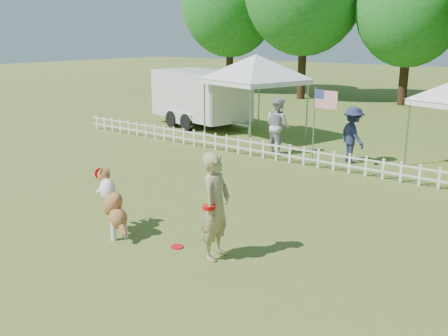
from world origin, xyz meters
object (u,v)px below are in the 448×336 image
object	(u,v)px
cargo_trailer	(201,98)
flag_pole	(314,126)
spectator_a	(278,126)
spectator_b	(353,135)
handler	(216,206)
frisbee_on_turf	(177,247)
dog	(113,205)
canopy_tent_left	(255,98)

from	to	relation	value
cargo_trailer	flag_pole	xyz separation A→B (m)	(7.01, -2.80, -0.05)
cargo_trailer	spectator_a	distance (m)	6.01
spectator_b	spectator_a	bearing A→B (deg)	45.86
cargo_trailer	handler	bearing A→B (deg)	-35.37
flag_pole	handler	bearing A→B (deg)	-62.30
handler	flag_pole	bearing A→B (deg)	3.78
cargo_trailer	flag_pole	bearing A→B (deg)	-8.67
flag_pole	spectator_b	world-z (taller)	flag_pole
frisbee_on_turf	spectator_b	xyz separation A→B (m)	(-0.10, 8.15, 0.87)
flag_pole	cargo_trailer	bearing A→B (deg)	171.05
dog	cargo_trailer	distance (m)	12.48
cargo_trailer	spectator_b	xyz separation A→B (m)	(7.99, -2.07, -0.35)
handler	dog	xyz separation A→B (m)	(-2.29, -0.43, -0.34)
cargo_trailer	spectator_a	bearing A→B (deg)	-10.85
flag_pole	spectator_a	world-z (taller)	flag_pole
handler	frisbee_on_turf	size ratio (longest dim) A/B	8.20
cargo_trailer	frisbee_on_turf	bearing A→B (deg)	-38.53
handler	flag_pole	size ratio (longest dim) A/B	0.83
dog	frisbee_on_turf	xyz separation A→B (m)	(1.43, 0.31, -0.63)
canopy_tent_left	spectator_b	bearing A→B (deg)	-0.18
spectator_b	dog	bearing A→B (deg)	118.55
flag_pole	spectator_a	xyz separation A→B (m)	(-1.52, 0.36, -0.23)
flag_pole	spectator_a	bearing A→B (deg)	179.46
flag_pole	spectator_b	bearing A→B (deg)	49.44
handler	canopy_tent_left	size ratio (longest dim) A/B	0.62
handler	spectator_a	distance (m)	8.41
handler	spectator_a	size ratio (longest dim) A/B	1.03
cargo_trailer	spectator_b	distance (m)	8.26
canopy_tent_left	spectator_a	world-z (taller)	canopy_tent_left
spectator_a	handler	bearing A→B (deg)	137.52
frisbee_on_turf	spectator_b	bearing A→B (deg)	90.74
spectator_a	canopy_tent_left	bearing A→B (deg)	-15.23
flag_pole	frisbee_on_turf	bearing A→B (deg)	-68.85
dog	flag_pole	size ratio (longest dim) A/B	0.54
canopy_tent_left	flag_pole	world-z (taller)	canopy_tent_left
cargo_trailer	spectator_a	size ratio (longest dim) A/B	2.94
canopy_tent_left	spectator_a	size ratio (longest dim) A/B	1.65
flag_pole	canopy_tent_left	bearing A→B (deg)	163.70
cargo_trailer	flag_pole	distance (m)	7.55
dog	handler	bearing A→B (deg)	30.96
handler	spectator_b	size ratio (longest dim) A/B	1.11
frisbee_on_turf	cargo_trailer	distance (m)	13.10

